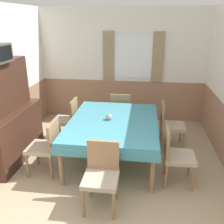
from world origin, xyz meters
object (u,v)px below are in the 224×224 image
at_px(chair_right_near, 175,154).
at_px(chair_head_near, 101,173).
at_px(dining_table, 113,126).
at_px(chair_left_far, 68,118).
at_px(vase, 109,117).
at_px(chair_head_window, 120,110).
at_px(sideboard, 10,121).
at_px(chair_left_near, 46,145).
at_px(chair_right_far, 169,124).

distance_m(chair_right_near, chair_head_near, 1.17).
bearing_deg(dining_table, chair_left_far, 150.18).
bearing_deg(vase, chair_head_window, 86.28).
height_order(chair_right_near, chair_head_near, same).
bearing_deg(chair_head_window, sideboard, -141.09).
xyz_separation_m(dining_table, chair_left_near, (-0.99, -0.57, -0.14)).
bearing_deg(chair_left_near, sideboard, 65.32).
height_order(chair_head_window, chair_right_near, same).
xyz_separation_m(chair_right_far, chair_left_near, (-1.97, -1.13, 0.00)).
relative_size(chair_head_window, chair_head_near, 1.00).
xyz_separation_m(chair_left_far, chair_right_near, (1.97, -1.13, 0.00)).
bearing_deg(chair_head_near, chair_left_near, -32.40).
xyz_separation_m(chair_head_window, chair_right_far, (0.99, -0.63, 0.00)).
distance_m(chair_right_far, sideboard, 2.85).
relative_size(chair_head_near, sideboard, 0.51).
xyz_separation_m(sideboard, vase, (1.67, 0.24, 0.06)).
height_order(chair_head_window, chair_right_far, same).
distance_m(chair_left_far, sideboard, 1.11).
height_order(chair_head_window, chair_left_near, same).
height_order(chair_head_near, sideboard, sideboard).
relative_size(chair_left_far, chair_left_near, 1.00).
height_order(chair_right_far, chair_left_near, same).
relative_size(chair_right_far, chair_right_near, 1.00).
relative_size(chair_head_window, chair_right_near, 1.00).
bearing_deg(chair_left_far, chair_head_window, -57.60).
relative_size(chair_left_far, chair_head_window, 1.00).
bearing_deg(chair_right_far, vase, -62.80).
xyz_separation_m(chair_left_far, chair_left_near, (0.00, -1.13, 0.00)).
bearing_deg(chair_left_far, dining_table, -119.82).
bearing_deg(dining_table, chair_head_near, -90.00).
height_order(dining_table, chair_right_far, chair_right_far).
relative_size(dining_table, sideboard, 1.12).
bearing_deg(sideboard, chair_right_far, 15.98).
xyz_separation_m(chair_right_near, vase, (-1.06, 0.58, 0.30)).
bearing_deg(chair_head_near, chair_left_far, -60.68).
bearing_deg(chair_right_far, dining_table, -60.18).
bearing_deg(chair_right_near, sideboard, -97.27).
xyz_separation_m(chair_right_near, sideboard, (-2.73, 0.35, 0.23)).
xyz_separation_m(chair_head_near, vase, (-0.08, 1.21, 0.30)).
bearing_deg(chair_head_near, vase, -86.40).
bearing_deg(sideboard, chair_left_far, 45.89).
relative_size(chair_head_near, vase, 8.30).
distance_m(dining_table, chair_right_near, 1.15).
bearing_deg(chair_right_far, chair_head_near, -29.32).
height_order(chair_right_far, sideboard, sideboard).
bearing_deg(dining_table, chair_right_near, -29.82).
height_order(dining_table, chair_left_far, chair_left_far).
bearing_deg(chair_left_far, chair_left_near, -180.00).
relative_size(dining_table, chair_head_window, 2.19).
relative_size(chair_left_far, chair_right_near, 1.00).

